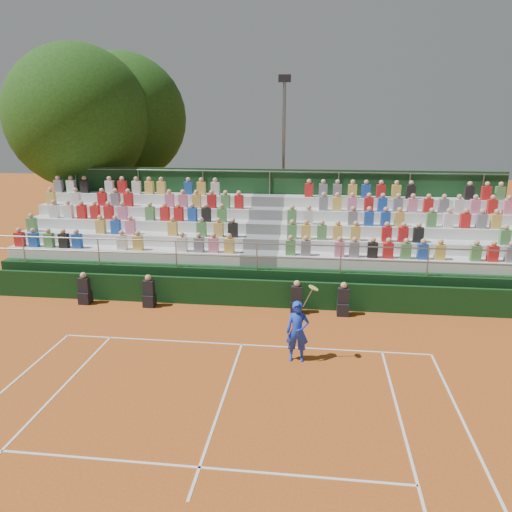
# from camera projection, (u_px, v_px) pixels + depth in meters

# --- Properties ---
(ground) EXTENTS (90.00, 90.00, 0.00)m
(ground) POSITION_uv_depth(u_px,v_px,m) (242.00, 345.00, 14.90)
(ground) COLOR #B2561D
(ground) RESTS_ON ground
(courtside_wall) EXTENTS (20.00, 0.15, 1.00)m
(courtside_wall) POSITION_uv_depth(u_px,v_px,m) (255.00, 293.00, 17.83)
(courtside_wall) COLOR black
(courtside_wall) RESTS_ON ground
(line_officials) EXTENTS (9.69, 0.40, 1.19)m
(line_officials) POSITION_uv_depth(u_px,v_px,m) (216.00, 297.00, 17.56)
(line_officials) COLOR black
(line_officials) RESTS_ON ground
(grandstand) EXTENTS (20.00, 5.20, 4.40)m
(grandstand) POSITION_uv_depth(u_px,v_px,m) (265.00, 254.00, 20.77)
(grandstand) COLOR black
(grandstand) RESTS_ON ground
(tennis_player) EXTENTS (0.85, 0.44, 2.22)m
(tennis_player) POSITION_uv_depth(u_px,v_px,m) (298.00, 331.00, 13.73)
(tennis_player) COLOR blue
(tennis_player) RESTS_ON ground
(tree_west) EXTENTS (6.96, 6.96, 10.08)m
(tree_west) POSITION_uv_depth(u_px,v_px,m) (78.00, 118.00, 24.49)
(tree_west) COLOR #332212
(tree_west) RESTS_ON ground
(tree_east) EXTENTS (6.88, 6.88, 10.02)m
(tree_east) POSITION_uv_depth(u_px,v_px,m) (122.00, 118.00, 27.10)
(tree_east) COLOR #332212
(tree_east) RESTS_ON ground
(floodlight_mast) EXTENTS (0.60, 0.25, 8.60)m
(floodlight_mast) POSITION_uv_depth(u_px,v_px,m) (284.00, 151.00, 25.09)
(floodlight_mast) COLOR gray
(floodlight_mast) RESTS_ON ground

